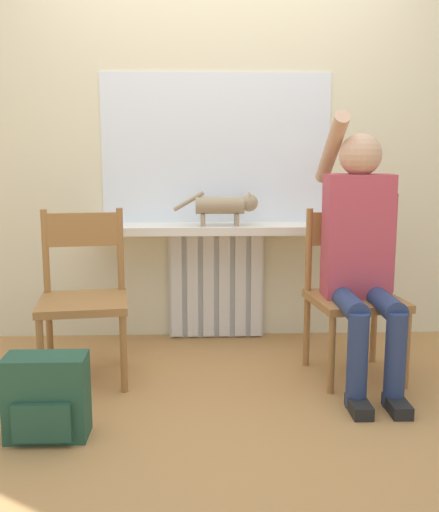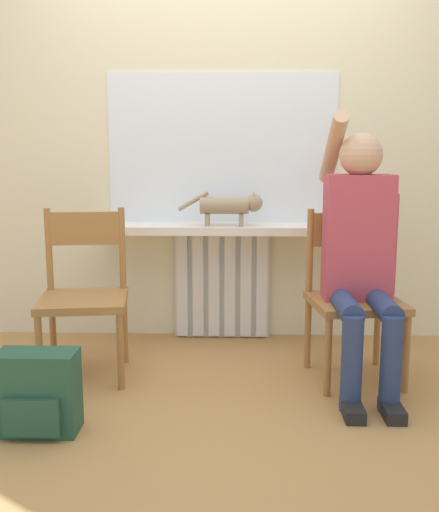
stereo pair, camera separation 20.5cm
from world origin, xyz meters
TOP-DOWN VIEW (x-y plane):
  - ground_plane at (0.00, 0.00)m, footprint 12.00×12.00m
  - wall_with_window at (0.00, 1.23)m, footprint 7.00×0.06m
  - radiator at (-0.00, 1.15)m, footprint 0.62×0.08m
  - windowsill at (0.00, 1.05)m, footprint 1.50×0.30m
  - window_glass at (0.00, 1.20)m, footprint 1.44×0.01m
  - chair_left at (-0.72, 0.46)m, footprint 0.51×0.51m
  - chair_right at (0.71, 0.46)m, footprint 0.51×0.51m
  - person at (0.72, 0.36)m, footprint 0.36×0.97m
  - cat at (0.06, 1.00)m, footprint 0.52×0.11m
  - backpack at (-0.76, -0.23)m, footprint 0.34×0.20m

SIDE VIEW (x-z plane):
  - ground_plane at x=0.00m, z-range 0.00..0.00m
  - backpack at x=-0.76m, z-range 0.00..0.36m
  - radiator at x=0.00m, z-range 0.00..0.70m
  - chair_left at x=-0.72m, z-range 0.01..0.90m
  - chair_right at x=0.71m, z-range 0.01..0.90m
  - person at x=0.72m, z-range 0.02..1.42m
  - windowsill at x=0.00m, z-range 0.70..0.75m
  - cat at x=0.06m, z-range 0.77..0.98m
  - window_glass at x=0.00m, z-range 0.75..1.68m
  - wall_with_window at x=0.00m, z-range 0.00..2.70m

